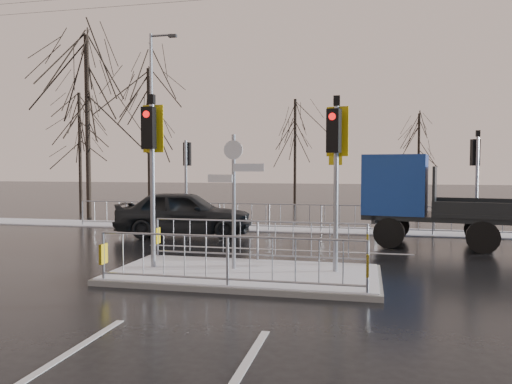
% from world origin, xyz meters
% --- Properties ---
extents(ground, '(120.00, 120.00, 0.00)m').
position_xyz_m(ground, '(0.00, 0.00, 0.00)').
color(ground, black).
rests_on(ground, ground).
extents(snow_verge, '(30.00, 2.00, 0.04)m').
position_xyz_m(snow_verge, '(0.00, 8.60, 0.02)').
color(snow_verge, white).
rests_on(snow_verge, ground).
extents(lane_markings, '(8.00, 11.38, 0.01)m').
position_xyz_m(lane_markings, '(0.00, -0.33, 0.00)').
color(lane_markings, silver).
rests_on(lane_markings, ground).
extents(traffic_island, '(6.00, 3.04, 4.15)m').
position_xyz_m(traffic_island, '(-0.01, 0.01, 0.39)').
color(traffic_island, '#63635F').
rests_on(traffic_island, ground).
extents(far_kerb_fixtures, '(18.00, 0.65, 3.83)m').
position_xyz_m(far_kerb_fixtures, '(0.29, 8.09, 1.02)').
color(far_kerb_fixtures, gray).
rests_on(far_kerb_fixtures, ground).
extents(car_far_lane, '(5.06, 2.66, 1.64)m').
position_xyz_m(car_far_lane, '(-3.70, 6.01, 0.82)').
color(car_far_lane, black).
rests_on(car_far_lane, ground).
extents(flatbed_truck, '(6.44, 3.15, 2.86)m').
position_xyz_m(flatbed_truck, '(4.45, 5.69, 1.52)').
color(flatbed_truck, black).
rests_on(flatbed_truck, ground).
extents(tree_near_a, '(4.75, 4.75, 8.97)m').
position_xyz_m(tree_near_a, '(-10.50, 11.00, 6.11)').
color(tree_near_a, black).
rests_on(tree_near_a, ground).
extents(tree_near_b, '(4.00, 4.00, 7.55)m').
position_xyz_m(tree_near_b, '(-8.00, 12.50, 5.15)').
color(tree_near_b, black).
rests_on(tree_near_b, ground).
extents(tree_near_c, '(3.50, 3.50, 6.61)m').
position_xyz_m(tree_near_c, '(-12.50, 13.50, 4.50)').
color(tree_near_c, black).
rests_on(tree_near_c, ground).
extents(tree_far_a, '(3.75, 3.75, 7.08)m').
position_xyz_m(tree_far_a, '(-2.00, 22.00, 4.82)').
color(tree_far_a, black).
rests_on(tree_far_a, ground).
extents(tree_far_b, '(3.25, 3.25, 6.14)m').
position_xyz_m(tree_far_b, '(6.00, 24.00, 4.18)').
color(tree_far_b, black).
rests_on(tree_far_b, ground).
extents(street_lamp_left, '(1.25, 0.18, 8.20)m').
position_xyz_m(street_lamp_left, '(-6.43, 9.50, 4.49)').
color(street_lamp_left, gray).
rests_on(street_lamp_left, ground).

